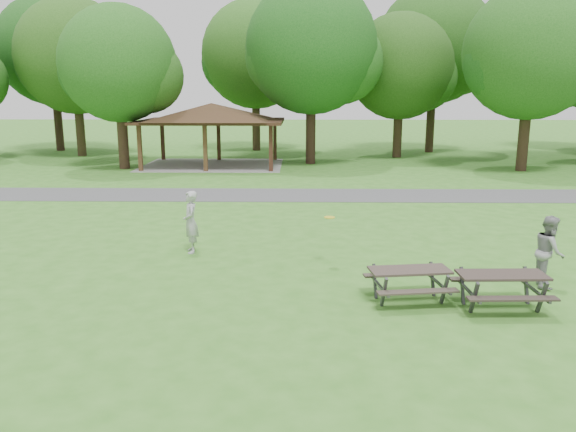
{
  "coord_description": "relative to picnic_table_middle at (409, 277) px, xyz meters",
  "views": [
    {
      "loc": [
        1.28,
        -10.2,
        4.48
      ],
      "look_at": [
        1.0,
        4.0,
        1.3
      ],
      "focal_mm": 35.0,
      "sensor_mm": 36.0,
      "label": 1
    }
  ],
  "objects": [
    {
      "name": "tree_row_d",
      "position": [
        -12.6,
        21.14,
        5.22
      ],
      "size": [
        6.93,
        6.6,
        9.27
      ],
      "color": "#312016",
      "rests_on": "ground"
    },
    {
      "name": "picnic_table_far",
      "position": [
        1.85,
        -0.38,
        0.03
      ],
      "size": [
        1.85,
        1.52,
        0.78
      ],
      "color": "#2C2420",
      "rests_on": "ground"
    },
    {
      "name": "tree_row_g",
      "position": [
        10.41,
        20.64,
        5.78
      ],
      "size": [
        7.77,
        7.4,
        10.25
      ],
      "color": "black",
      "rests_on": "ground"
    },
    {
      "name": "tree_row_f",
      "position": [
        4.41,
        27.14,
        5.29
      ],
      "size": [
        7.35,
        7.0,
        9.55
      ],
      "color": "#2F1F15",
      "rests_on": "ground"
    },
    {
      "name": "picnic_table_middle",
      "position": [
        0.0,
        0.0,
        0.0
      ],
      "size": [
        1.89,
        1.6,
        0.75
      ],
      "color": "#332924",
      "rests_on": "ground"
    },
    {
      "name": "tree_row_c",
      "position": [
        -17.58,
        27.64,
        5.99
      ],
      "size": [
        8.19,
        7.8,
        10.67
      ],
      "color": "#322416",
      "rests_on": "ground"
    },
    {
      "name": "tree_row_e",
      "position": [
        -1.58,
        23.64,
        6.23
      ],
      "size": [
        8.4,
        8.0,
        11.02
      ],
      "color": "black",
      "rests_on": "ground"
    },
    {
      "name": "frisbee_thrower",
      "position": [
        -5.43,
        3.66,
        0.33
      ],
      "size": [
        0.58,
        0.73,
        1.76
      ],
      "primitive_type": "imported",
      "rotation": [
        0.0,
        0.0,
        -1.29
      ],
      "color": "#A5A5A7",
      "rests_on": "ground"
    },
    {
      "name": "tree_deep_b",
      "position": [
        -5.58,
        31.64,
        6.34
      ],
      "size": [
        8.4,
        8.0,
        11.13
      ],
      "color": "#332116",
      "rests_on": "ground"
    },
    {
      "name": "frisbee_in_flight",
      "position": [
        -1.6,
        2.52,
        0.74
      ],
      "size": [
        0.31,
        0.31,
        0.02
      ],
      "color": "gold",
      "rests_on": "ground"
    },
    {
      "name": "ground",
      "position": [
        -3.68,
        -1.39,
        -0.55
      ],
      "size": [
        160.0,
        160.0,
        0.0
      ],
      "primitive_type": "plane",
      "color": "#357220",
      "rests_on": "ground"
    },
    {
      "name": "tree_deep_a",
      "position": [
        -20.58,
        31.14,
        6.58
      ],
      "size": [
        8.4,
        8.0,
        11.38
      ],
      "color": "black",
      "rests_on": "ground"
    },
    {
      "name": "pavilion",
      "position": [
        -7.68,
        22.61,
        2.51
      ],
      "size": [
        8.6,
        7.01,
        3.76
      ],
      "color": "#3C2615",
      "rests_on": "ground"
    },
    {
      "name": "asphalt_path",
      "position": [
        -3.68,
        12.61,
        -0.54
      ],
      "size": [
        120.0,
        3.2,
        0.02
      ],
      "primitive_type": "cube",
      "color": "#444447",
      "rests_on": "ground"
    },
    {
      "name": "tree_deep_c",
      "position": [
        7.43,
        30.64,
        6.89
      ],
      "size": [
        8.82,
        8.4,
        11.9
      ],
      "color": "#2F1E15",
      "rests_on": "ground"
    },
    {
      "name": "frisbee_catcher",
      "position": [
        3.41,
        1.02,
        0.29
      ],
      "size": [
        0.83,
        0.96,
        1.68
      ],
      "primitive_type": "imported",
      "rotation": [
        0.0,
        0.0,
        1.3
      ],
      "color": "gray",
      "rests_on": "ground"
    }
  ]
}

